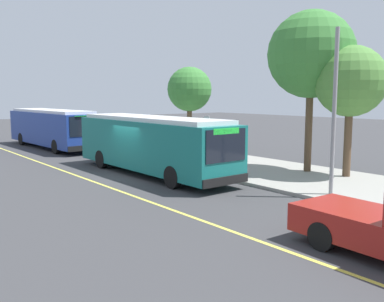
{
  "coord_description": "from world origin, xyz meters",
  "views": [
    {
      "loc": [
        18.41,
        -10.64,
        3.97
      ],
      "look_at": [
        3.21,
        1.37,
        1.46
      ],
      "focal_mm": 39.63,
      "sensor_mm": 36.0,
      "label": 1
    }
  ],
  "objects": [
    {
      "name": "street_tree_upstreet",
      "position": [
        7.29,
        7.6,
        4.64
      ],
      "size": [
        3.33,
        3.33,
        6.19
      ],
      "color": "brown",
      "rests_on": "sidewalk_curb"
    },
    {
      "name": "transit_bus_main",
      "position": [
        0.36,
        1.01,
        1.62
      ],
      "size": [
        11.13,
        2.65,
        2.95
      ],
      "color": "#146B66",
      "rests_on": "ground_plane"
    },
    {
      "name": "transit_bus_second",
      "position": [
        -13.85,
        1.05,
        1.62
      ],
      "size": [
        11.59,
        2.93,
        2.95
      ],
      "color": "navy",
      "rests_on": "ground_plane"
    },
    {
      "name": "bus_shelter",
      "position": [
        -0.8,
        6.02,
        1.92
      ],
      "size": [
        2.9,
        1.6,
        2.48
      ],
      "color": "#333338",
      "rests_on": "sidewalk_curb"
    },
    {
      "name": "street_tree_near_shelter",
      "position": [
        -5.82,
        8.27,
        4.44
      ],
      "size": [
        3.19,
        3.19,
        5.92
      ],
      "color": "brown",
      "rests_on": "sidewalk_curb"
    },
    {
      "name": "waiting_bench",
      "position": [
        -0.31,
        5.83,
        0.63
      ],
      "size": [
        1.6,
        0.48,
        0.95
      ],
      "color": "brown",
      "rests_on": "sidewalk_curb"
    },
    {
      "name": "sidewalk_curb",
      "position": [
        0.0,
        6.0,
        0.07
      ],
      "size": [
        44.0,
        6.4,
        0.15
      ],
      "primitive_type": "cube",
      "color": "gray",
      "rests_on": "ground_plane"
    },
    {
      "name": "utility_pole",
      "position": [
        9.01,
        3.75,
        3.35
      ],
      "size": [
        0.16,
        0.16,
        6.4
      ],
      "primitive_type": "cylinder",
      "color": "gray",
      "rests_on": "sidewalk_curb"
    },
    {
      "name": "ground_plane",
      "position": [
        0.0,
        0.0,
        0.0
      ],
      "size": [
        120.0,
        120.0,
        0.0
      ],
      "primitive_type": "plane",
      "color": "#38383A"
    },
    {
      "name": "route_sign_post",
      "position": [
        1.42,
        3.79,
        1.96
      ],
      "size": [
        0.44,
        0.08,
        2.8
      ],
      "color": "#333338",
      "rests_on": "sidewalk_curb"
    },
    {
      "name": "street_tree_downstreet",
      "position": [
        5.24,
        7.33,
        6.01
      ],
      "size": [
        4.33,
        4.33,
        8.05
      ],
      "color": "brown",
      "rests_on": "sidewalk_curb"
    },
    {
      "name": "pedestrian_commuter",
      "position": [
        0.51,
        3.63,
        1.12
      ],
      "size": [
        0.24,
        0.4,
        1.69
      ],
      "color": "#282D47",
      "rests_on": "sidewalk_curb"
    },
    {
      "name": "lane_stripe_center",
      "position": [
        0.0,
        -2.2,
        0.0
      ],
      "size": [
        36.0,
        0.14,
        0.01
      ],
      "primitive_type": "cube",
      "color": "#E0D64C",
      "rests_on": "ground_plane"
    }
  ]
}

